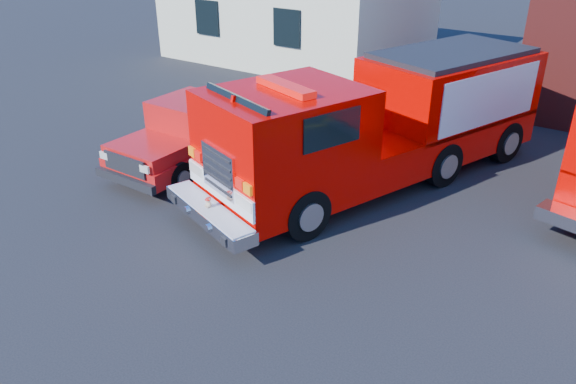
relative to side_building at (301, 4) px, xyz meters
The scene contains 4 objects.
ground 15.96m from the side_building, 55.30° to the right, with size 100.00×100.00×0.00m, color black.
side_building is the anchor object (origin of this frame).
fire_engine 13.65m from the side_building, 48.50° to the right, with size 5.66×9.83×2.93m.
pickup_truck 12.70m from the side_building, 68.74° to the right, with size 1.92×5.32×1.74m.
Camera 1 is at (5.27, -8.92, 6.04)m, focal length 35.00 mm.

